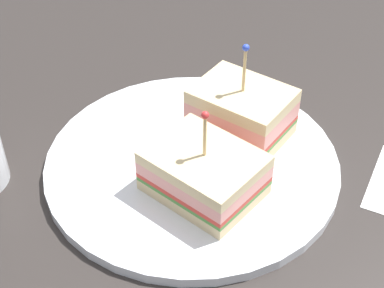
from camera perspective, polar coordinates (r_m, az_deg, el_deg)
The scene contains 4 objects.
ground_plane at distance 59.79cm, azimuth -0.00°, elevation -2.98°, with size 97.12×97.12×2.00cm, color #2D2826.
plate at distance 58.75cm, azimuth -0.00°, elevation -1.89°, with size 29.27×29.27×1.08cm, color white.
sandwich_half_front at distance 60.13cm, azimuth 4.83°, elevation 3.12°, with size 9.68×7.40×10.64cm.
sandwich_half_back at distance 53.66cm, azimuth 1.19°, elevation -2.82°, with size 10.30×8.25×9.27cm.
Camera 1 is at (-26.37, 34.55, 40.06)cm, focal length 54.81 mm.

